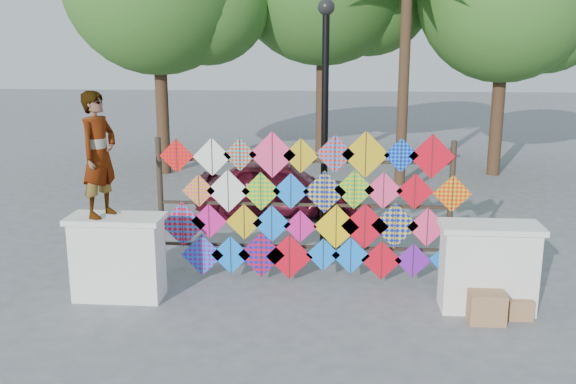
% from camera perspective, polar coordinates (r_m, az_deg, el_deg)
% --- Properties ---
extents(ground, '(80.00, 80.00, 0.00)m').
position_cam_1_polar(ground, '(9.80, 1.04, -9.40)').
color(ground, gray).
rests_on(ground, ground).
extents(parapet_left, '(1.40, 0.65, 1.28)m').
position_cam_1_polar(parapet_left, '(9.91, -14.87, -5.59)').
color(parapet_left, white).
rests_on(parapet_left, ground).
extents(parapet_right, '(1.40, 0.65, 1.28)m').
position_cam_1_polar(parapet_right, '(9.61, 17.36, -6.36)').
color(parapet_right, white).
rests_on(parapet_right, ground).
extents(kite_rack, '(4.94, 0.24, 2.45)m').
position_cam_1_polar(kite_rack, '(10.09, 1.83, -1.48)').
color(kite_rack, black).
rests_on(kite_rack, ground).
extents(vendor_woman, '(0.62, 0.77, 1.82)m').
position_cam_1_polar(vendor_woman, '(9.60, -16.47, 3.21)').
color(vendor_woman, '#99999E').
rests_on(vendor_woman, parapet_left).
extents(sedan, '(3.61, 1.47, 1.23)m').
position_cam_1_polar(sedan, '(14.15, -0.81, 0.39)').
color(sedan, '#530E1D').
rests_on(sedan, ground).
extents(lamppost, '(0.28, 0.28, 4.46)m').
position_cam_1_polar(lamppost, '(11.08, 3.30, 7.64)').
color(lamppost, black).
rests_on(lamppost, ground).
extents(cardboard_box_near, '(0.49, 0.43, 0.43)m').
position_cam_1_polar(cardboard_box_near, '(9.39, 17.17, -9.66)').
color(cardboard_box_near, '#A2784E').
rests_on(cardboard_box_near, ground).
extents(cardboard_box_far, '(0.34, 0.32, 0.29)m').
position_cam_1_polar(cardboard_box_far, '(9.67, 19.83, -9.64)').
color(cardboard_box_far, '#A2784E').
rests_on(cardboard_box_far, ground).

